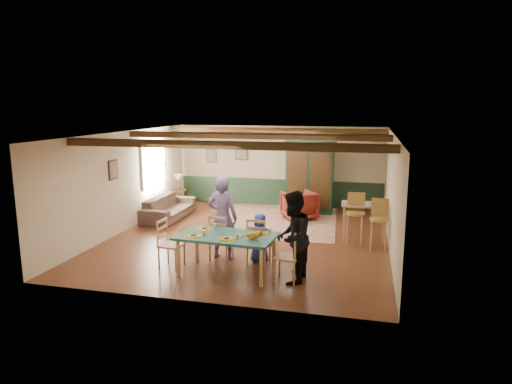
% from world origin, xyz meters
% --- Properties ---
extents(floor, '(8.00, 8.00, 0.00)m').
position_xyz_m(floor, '(0.00, 0.00, 0.00)').
color(floor, '#492214').
rests_on(floor, ground).
extents(wall_back, '(7.00, 0.02, 2.70)m').
position_xyz_m(wall_back, '(0.00, 4.00, 1.35)').
color(wall_back, beige).
rests_on(wall_back, floor).
extents(wall_left, '(0.02, 8.00, 2.70)m').
position_xyz_m(wall_left, '(-3.50, 0.00, 1.35)').
color(wall_left, beige).
rests_on(wall_left, floor).
extents(wall_right, '(0.02, 8.00, 2.70)m').
position_xyz_m(wall_right, '(3.50, 0.00, 1.35)').
color(wall_right, beige).
rests_on(wall_right, floor).
extents(ceiling, '(7.00, 8.00, 0.02)m').
position_xyz_m(ceiling, '(0.00, 0.00, 2.70)').
color(ceiling, white).
rests_on(ceiling, wall_back).
extents(wainscot_back, '(6.95, 0.03, 0.90)m').
position_xyz_m(wainscot_back, '(0.00, 3.98, 0.45)').
color(wainscot_back, '#1B3120').
rests_on(wainscot_back, floor).
extents(ceiling_beam_front, '(6.95, 0.16, 0.16)m').
position_xyz_m(ceiling_beam_front, '(0.00, -2.30, 2.61)').
color(ceiling_beam_front, black).
rests_on(ceiling_beam_front, ceiling).
extents(ceiling_beam_mid, '(6.95, 0.16, 0.16)m').
position_xyz_m(ceiling_beam_mid, '(0.00, 0.40, 2.61)').
color(ceiling_beam_mid, black).
rests_on(ceiling_beam_mid, ceiling).
extents(ceiling_beam_back, '(6.95, 0.16, 0.16)m').
position_xyz_m(ceiling_beam_back, '(0.00, 3.00, 2.61)').
color(ceiling_beam_back, black).
rests_on(ceiling_beam_back, ceiling).
extents(window_left, '(0.06, 1.60, 1.30)m').
position_xyz_m(window_left, '(-3.47, 1.70, 1.55)').
color(window_left, white).
rests_on(window_left, wall_left).
extents(picture_left_wall, '(0.04, 0.42, 0.52)m').
position_xyz_m(picture_left_wall, '(-3.47, -0.60, 1.75)').
color(picture_left_wall, gray).
rests_on(picture_left_wall, wall_left).
extents(picture_back_a, '(0.45, 0.04, 0.55)m').
position_xyz_m(picture_back_a, '(-1.30, 3.97, 1.80)').
color(picture_back_a, gray).
rests_on(picture_back_a, wall_back).
extents(picture_back_b, '(0.38, 0.04, 0.48)m').
position_xyz_m(picture_back_b, '(-2.40, 3.97, 1.65)').
color(picture_back_b, gray).
rests_on(picture_back_b, wall_back).
extents(dining_table, '(2.04, 1.23, 0.82)m').
position_xyz_m(dining_table, '(0.20, -2.59, 0.41)').
color(dining_table, '#1C5B4F').
rests_on(dining_table, floor).
extents(dining_chair_far_left, '(0.49, 0.51, 1.04)m').
position_xyz_m(dining_chair_far_left, '(-0.18, -1.77, 0.52)').
color(dining_chair_far_left, tan).
rests_on(dining_chair_far_left, floor).
extents(dining_chair_far_right, '(0.49, 0.51, 1.04)m').
position_xyz_m(dining_chair_far_right, '(0.69, -1.84, 0.52)').
color(dining_chair_far_right, tan).
rests_on(dining_chair_far_right, floor).
extents(dining_chair_end_left, '(0.51, 0.49, 1.04)m').
position_xyz_m(dining_chair_end_left, '(-1.05, -2.50, 0.52)').
color(dining_chair_end_left, tan).
rests_on(dining_chair_end_left, floor).
extents(dining_chair_end_right, '(0.51, 0.49, 1.04)m').
position_xyz_m(dining_chair_end_right, '(1.45, -2.68, 0.52)').
color(dining_chair_end_right, tan).
rests_on(dining_chair_end_right, floor).
extents(person_man, '(0.72, 0.50, 1.88)m').
position_xyz_m(person_man, '(-0.17, -1.69, 0.94)').
color(person_man, '#795D9F').
rests_on(person_man, floor).
extents(person_woman, '(0.74, 0.92, 1.80)m').
position_xyz_m(person_woman, '(1.56, -2.69, 0.90)').
color(person_woman, black).
rests_on(person_woman, floor).
extents(person_child, '(0.56, 0.39, 1.10)m').
position_xyz_m(person_child, '(0.70, -1.75, 0.55)').
color(person_child, '#253897').
rests_on(person_child, floor).
extents(cat, '(0.40, 0.18, 0.20)m').
position_xyz_m(cat, '(0.79, -2.74, 0.92)').
color(cat, orange).
rests_on(cat, dining_table).
extents(place_setting_near_left, '(0.46, 0.36, 0.11)m').
position_xyz_m(place_setting_near_left, '(-0.42, -2.82, 0.87)').
color(place_setting_near_left, gold).
rests_on(place_setting_near_left, dining_table).
extents(place_setting_near_center, '(0.46, 0.36, 0.11)m').
position_xyz_m(place_setting_near_center, '(0.29, -2.87, 0.87)').
color(place_setting_near_center, gold).
rests_on(place_setting_near_center, dining_table).
extents(place_setting_far_left, '(0.46, 0.36, 0.11)m').
position_xyz_m(place_setting_far_left, '(-0.38, -2.27, 0.87)').
color(place_setting_far_left, gold).
rests_on(place_setting_far_left, dining_table).
extents(place_setting_far_right, '(0.46, 0.36, 0.11)m').
position_xyz_m(place_setting_far_right, '(0.82, -2.36, 0.87)').
color(place_setting_far_right, gold).
rests_on(place_setting_far_right, dining_table).
extents(area_rug, '(3.73, 4.35, 0.01)m').
position_xyz_m(area_rug, '(0.34, 1.92, 0.01)').
color(area_rug, '#C4B48E').
rests_on(area_rug, floor).
extents(armoire, '(1.61, 0.65, 2.27)m').
position_xyz_m(armoire, '(1.16, 3.17, 1.13)').
color(armoire, '#13301E').
rests_on(armoire, floor).
extents(armchair, '(1.27, 1.28, 0.85)m').
position_xyz_m(armchair, '(0.97, 2.26, 0.42)').
color(armchair, '#43100D').
rests_on(armchair, floor).
extents(sofa, '(0.90, 2.29, 0.67)m').
position_xyz_m(sofa, '(-2.90, 1.42, 0.33)').
color(sofa, '#3E2E27').
rests_on(sofa, floor).
extents(end_table, '(0.51, 0.51, 0.58)m').
position_xyz_m(end_table, '(-3.20, 2.93, 0.29)').
color(end_table, black).
rests_on(end_table, floor).
extents(table_lamp, '(0.32, 0.32, 0.53)m').
position_xyz_m(table_lamp, '(-3.20, 2.93, 0.85)').
color(table_lamp, '#D9B88C').
rests_on(table_lamp, end_table).
extents(counter_table, '(1.16, 0.70, 0.94)m').
position_xyz_m(counter_table, '(2.88, 0.53, 0.47)').
color(counter_table, '#C3B597').
rests_on(counter_table, floor).
extents(bar_stool_left, '(0.46, 0.51, 1.26)m').
position_xyz_m(bar_stool_left, '(2.67, 0.12, 0.63)').
color(bar_stool_left, '#AF8B44').
rests_on(bar_stool_left, floor).
extents(bar_stool_right, '(0.45, 0.49, 1.21)m').
position_xyz_m(bar_stool_right, '(3.23, -0.22, 0.61)').
color(bar_stool_right, '#AF8B44').
rests_on(bar_stool_right, floor).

